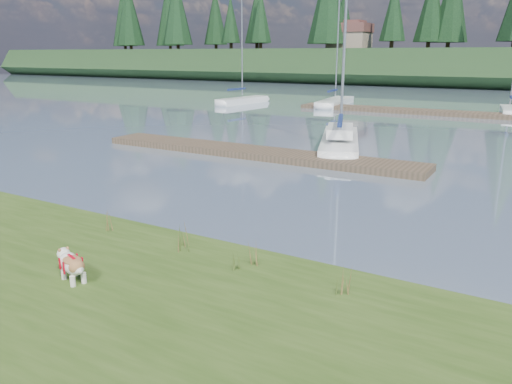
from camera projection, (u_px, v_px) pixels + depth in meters
The scene contains 21 objects.
ground at pixel (435, 114), 38.61m from camera, with size 200.00×200.00×0.00m, color #798CA1.
bank at pixel (8, 316), 8.65m from camera, with size 60.00×9.00×0.35m, color #3C551D.
ridge at pixel (497, 68), 73.66m from camera, with size 200.00×20.00×5.00m, color #1D351A.
bulldog at pixel (72, 264), 9.50m from camera, with size 0.95×0.56×0.56m.
sailboat_main at pixel (340, 138), 25.25m from camera, with size 4.54×8.69×12.44m.
dock_near at pixel (252, 152), 23.07m from camera, with size 16.00×2.00×0.30m, color #4C3D2C.
dock_far at pixel (463, 114), 37.59m from camera, with size 26.00×2.20×0.30m, color #4C3D2C.
sailboat_bg_0 at pixel (246, 100), 47.14m from camera, with size 2.20×7.19×10.37m.
sailboat_bg_1 at pixel (337, 101), 45.78m from camera, with size 2.70×8.68×12.67m.
sailboat_bg_2 at pixel (509, 110), 38.69m from camera, with size 1.84×5.68×8.66m.
weed_0 at pixel (183, 234), 11.24m from camera, with size 0.17×0.14×0.68m.
weed_1 at pixel (183, 243), 10.93m from camera, with size 0.17×0.14×0.47m.
weed_2 at pixel (253, 255), 10.21m from camera, with size 0.17×0.14×0.54m.
weed_3 at pixel (108, 223), 12.19m from camera, with size 0.17×0.14×0.54m.
weed_4 at pixel (235, 261), 10.05m from camera, with size 0.17×0.14×0.42m.
weed_5 at pixel (344, 282), 8.99m from camera, with size 0.17×0.14×0.58m.
mud_lip at pixel (172, 242), 12.34m from camera, with size 60.00×0.50×0.14m, color #33281C.
conifer_0 at pixel (177, 8), 92.77m from camera, with size 5.72×5.72×14.15m.
conifer_1 at pixel (257, 14), 89.14m from camera, with size 4.40×4.40×11.30m.
conifer_3 at pixel (432, 4), 75.23m from camera, with size 4.84×4.84×12.25m.
house_0 at pixel (350, 36), 80.60m from camera, with size 6.30×5.30×4.65m.
Camera 1 is at (7.64, -10.51, 4.57)m, focal length 35.00 mm.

